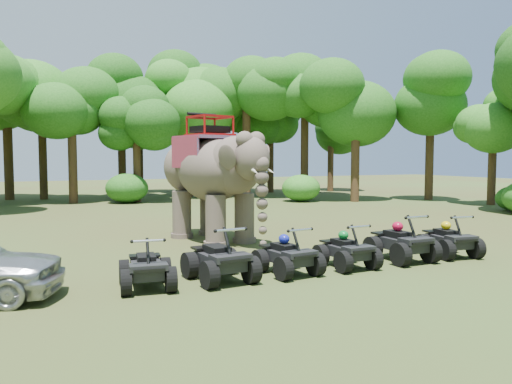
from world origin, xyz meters
TOP-DOWN VIEW (x-y plane):
  - ground at (0.00, 0.00)m, footprint 110.00×110.00m
  - elephant at (-0.51, 3.93)m, footprint 3.62×5.86m
  - atv_0 at (-4.07, -1.75)m, footprint 1.40×1.78m
  - atv_1 at (-2.32, -1.80)m, footprint 1.51×1.96m
  - atv_2 at (-0.50, -1.85)m, footprint 1.42×1.82m
  - atv_3 at (1.32, -1.84)m, footprint 1.25×1.68m
  - atv_4 at (3.28, -1.74)m, footprint 1.39×1.88m
  - atv_5 at (5.06, -1.80)m, footprint 1.50×1.89m
  - tree_0 at (0.00, 20.49)m, footprint 4.70×4.70m
  - tree_1 at (4.33, 23.07)m, footprint 6.78×6.78m
  - tree_2 at (8.01, 20.67)m, footprint 6.91×6.91m
  - tree_3 at (12.47, 19.91)m, footprint 6.64×6.64m
  - tree_4 at (13.41, 14.75)m, footprint 6.36×6.36m
  - tree_5 at (19.07, 13.88)m, footprint 6.23×6.23m
  - tree_6 at (19.92, 9.38)m, footprint 4.67×4.67m
  - tree_30 at (-3.96, 21.28)m, footprint 6.04×6.04m
  - tree_31 at (9.30, 24.29)m, footprint 5.44×5.44m
  - tree_32 at (7.35, 27.38)m, footprint 6.35×6.35m
  - tree_33 at (-5.64, 25.49)m, footprint 5.90×5.90m
  - tree_35 at (5.54, 24.68)m, footprint 7.43×7.43m
  - tree_37 at (8.38, 27.67)m, footprint 6.45×6.45m
  - tree_38 at (12.13, 25.11)m, footprint 5.63×5.63m
  - tree_39 at (17.53, 24.15)m, footprint 5.21×5.21m
  - tree_40 at (2.07, 29.92)m, footprint 5.45×5.45m
  - tree_42 at (-0.23, 24.97)m, footprint 6.40×6.40m
  - tree_43 at (-7.86, 26.03)m, footprint 7.56×7.56m

SIDE VIEW (x-z plane):
  - ground at x=0.00m, z-range 0.00..0.00m
  - atv_0 at x=-4.07m, z-range 0.00..1.21m
  - atv_3 at x=1.32m, z-range 0.00..1.22m
  - atv_2 at x=-0.50m, z-range 0.00..1.24m
  - atv_5 at x=5.06m, z-range 0.00..1.28m
  - atv_1 at x=-2.32m, z-range 0.00..1.36m
  - atv_4 at x=3.28m, z-range 0.00..1.38m
  - elephant at x=-0.51m, z-range 0.00..4.58m
  - tree_6 at x=19.92m, z-range 0.00..6.67m
  - tree_0 at x=0.00m, z-range 0.00..6.71m
  - tree_39 at x=17.53m, z-range 0.00..7.44m
  - tree_31 at x=9.30m, z-range 0.00..7.77m
  - tree_40 at x=2.07m, z-range 0.00..7.78m
  - tree_38 at x=12.13m, z-range 0.00..8.05m
  - tree_33 at x=-5.64m, z-range 0.00..8.42m
  - tree_30 at x=-3.96m, z-range 0.00..8.63m
  - tree_5 at x=19.07m, z-range 0.00..8.90m
  - tree_32 at x=7.35m, z-range 0.00..9.08m
  - tree_4 at x=13.41m, z-range 0.00..9.09m
  - tree_42 at x=-0.23m, z-range 0.00..9.15m
  - tree_37 at x=8.38m, z-range 0.00..9.22m
  - tree_3 at x=12.47m, z-range 0.00..9.48m
  - tree_1 at x=4.33m, z-range 0.00..9.69m
  - tree_2 at x=8.01m, z-range 0.00..9.87m
  - tree_35 at x=5.54m, z-range 0.00..10.62m
  - tree_43 at x=-7.86m, z-range 0.00..10.80m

